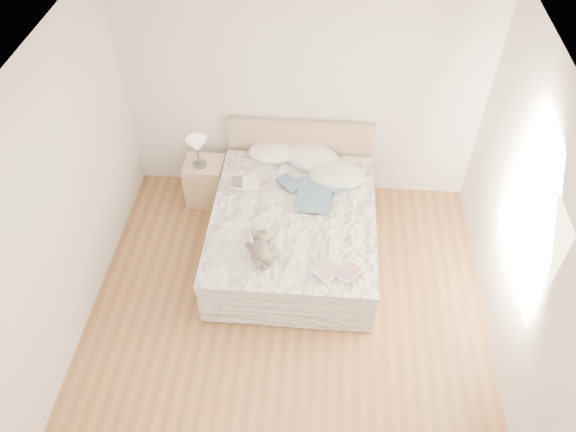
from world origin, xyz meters
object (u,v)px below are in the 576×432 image
object	(u,v)px
bed	(294,227)
table_lamp	(197,147)
photo_book	(244,183)
childrens_book	(339,272)
nightstand	(206,181)
teddy_bear	(260,255)

from	to	relation	value
bed	table_lamp	size ratio (longest dim) A/B	5.73
photo_book	childrens_book	xyz separation A→B (m)	(1.06, -1.16, 0.00)
childrens_book	photo_book	bearing A→B (deg)	172.55
table_lamp	childrens_book	distance (m)	2.23
nightstand	bed	bearing A→B (deg)	-32.35
nightstand	table_lamp	distance (m)	0.55
teddy_bear	bed	bearing A→B (deg)	55.64
nightstand	childrens_book	world-z (taller)	childrens_book
photo_book	teddy_bear	xyz separation A→B (m)	(0.30, -1.03, 0.02)
childrens_book	teddy_bear	bearing A→B (deg)	-149.26
nightstand	photo_book	size ratio (longest dim) A/B	1.70
childrens_book	teddy_bear	xyz separation A→B (m)	(-0.76, 0.13, 0.02)
table_lamp	childrens_book	xyz separation A→B (m)	(1.63, -1.51, -0.20)
table_lamp	teddy_bear	world-z (taller)	table_lamp
nightstand	teddy_bear	size ratio (longest dim) A/B	1.65
bed	nightstand	xyz separation A→B (m)	(-1.11, 0.70, -0.03)
bed	teddy_bear	distance (m)	0.84
photo_book	teddy_bear	bearing A→B (deg)	-77.77
table_lamp	teddy_bear	distance (m)	1.65
photo_book	table_lamp	bearing A→B (deg)	144.38
bed	nightstand	bearing A→B (deg)	147.65
bed	childrens_book	distance (m)	1.03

